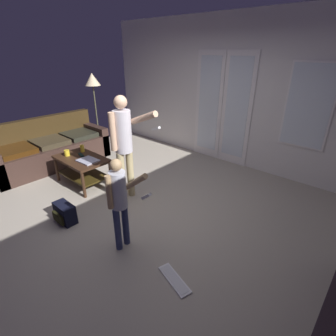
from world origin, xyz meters
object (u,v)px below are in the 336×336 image
(leather_couch, at_px, (50,150))
(laptop_closed, at_px, (88,161))
(cup_by_laptop, at_px, (82,148))
(tv_remote_black, at_px, (81,155))
(loose_keyboard, at_px, (174,279))
(cup_near_edge, at_px, (67,153))
(person_adult, at_px, (124,140))
(person_child, at_px, (120,197))
(backpack, at_px, (65,213))
(floor_lamp, at_px, (93,84))
(coffee_table, at_px, (82,165))

(leather_couch, height_order, laptop_closed, leather_couch)
(cup_by_laptop, xyz_separation_m, tv_remote_black, (0.14, -0.12, -0.05))
(loose_keyboard, xyz_separation_m, cup_near_edge, (-2.81, 0.43, 0.52))
(loose_keyboard, relative_size, cup_by_laptop, 3.73)
(leather_couch, xyz_separation_m, person_adult, (2.15, 0.21, 0.64))
(leather_couch, bearing_deg, person_child, -10.52)
(leather_couch, relative_size, backpack, 6.49)
(backpack, distance_m, laptop_closed, 1.03)
(person_adult, relative_size, person_child, 1.40)
(loose_keyboard, height_order, cup_by_laptop, cup_by_laptop)
(person_adult, relative_size, backpack, 4.66)
(person_adult, xyz_separation_m, floor_lamp, (-2.44, 1.14, 0.49))
(cup_by_laptop, bearing_deg, backpack, -42.93)
(coffee_table, xyz_separation_m, backpack, (0.79, -0.78, -0.22))
(person_adult, relative_size, tv_remote_black, 9.36)
(person_child, bearing_deg, floor_lamp, 149.74)
(loose_keyboard, bearing_deg, leather_couch, 171.91)
(loose_keyboard, bearing_deg, cup_near_edge, 171.25)
(person_adult, bearing_deg, cup_by_laptop, -178.39)
(cup_near_edge, bearing_deg, backpack, -32.63)
(backpack, bearing_deg, laptop_closed, 126.57)
(coffee_table, xyz_separation_m, tv_remote_black, (-0.09, 0.06, 0.14))
(person_child, bearing_deg, tv_remote_black, 161.72)
(person_child, height_order, backpack, person_child)
(backpack, relative_size, cup_near_edge, 3.36)
(person_adult, height_order, person_child, person_adult)
(coffee_table, relative_size, cup_near_edge, 9.27)
(backpack, bearing_deg, coffee_table, 135.40)
(coffee_table, height_order, loose_keyboard, coffee_table)
(coffee_table, relative_size, person_child, 0.83)
(person_adult, height_order, floor_lamp, floor_lamp)
(coffee_table, bearing_deg, person_child, -17.51)
(coffee_table, xyz_separation_m, cup_near_edge, (-0.26, -0.11, 0.18))
(loose_keyboard, distance_m, laptop_closed, 2.44)
(loose_keyboard, xyz_separation_m, cup_by_laptop, (-2.78, 0.71, 0.53))
(cup_by_laptop, height_order, tv_remote_black, cup_by_laptop)
(backpack, xyz_separation_m, laptop_closed, (-0.58, 0.78, 0.36))
(leather_couch, height_order, tv_remote_black, leather_couch)
(backpack, distance_m, tv_remote_black, 1.27)
(cup_near_edge, height_order, tv_remote_black, cup_near_edge)
(loose_keyboard, height_order, cup_near_edge, cup_near_edge)
(floor_lamp, bearing_deg, coffee_table, -41.93)
(loose_keyboard, distance_m, cup_near_edge, 2.89)
(floor_lamp, distance_m, laptop_closed, 2.39)
(laptop_closed, relative_size, tv_remote_black, 1.90)
(person_child, distance_m, tv_remote_black, 1.97)
(backpack, bearing_deg, leather_couch, 158.79)
(loose_keyboard, bearing_deg, floor_lamp, 155.01)
(person_child, relative_size, backpack, 3.31)
(floor_lamp, relative_size, tv_remote_black, 9.85)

